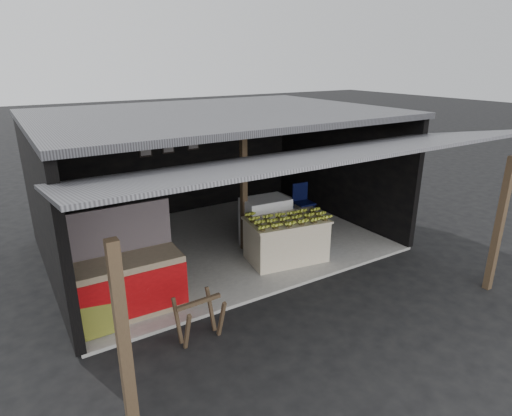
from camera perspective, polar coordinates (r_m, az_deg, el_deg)
ground at (r=7.99m, az=3.60°, el=-11.10°), size 80.00×80.00×0.00m
concrete_slab at (r=9.89m, az=-4.84°, el=-4.71°), size 7.00×5.00×0.06m
shophouse at (r=9.52m, az=-6.07°, el=7.43°), size 7.40×7.29×3.02m
banana_table at (r=8.88m, az=4.04°, el=-4.18°), size 1.75×1.24×0.89m
banana_pile at (r=8.69m, az=4.12°, el=-0.96°), size 1.62×1.12×0.18m
white_crate at (r=9.46m, az=1.25°, el=-1.94°), size 1.05×0.75×1.11m
neighbor_stall at (r=7.37m, az=-16.51°, el=-9.53°), size 1.71×0.80×1.75m
green_signboard at (r=7.00m, az=-20.08°, el=-12.60°), size 0.56×0.21×0.82m
sawhorse at (r=6.61m, az=-7.57°, el=-13.97°), size 0.71×0.62×0.68m
water_barrel at (r=9.44m, az=7.96°, el=-4.27°), size 0.32×0.32×0.48m
plastic_chair at (r=11.09m, az=6.16°, el=1.26°), size 0.49×0.49×0.96m
magenta_rug at (r=10.52m, az=3.72°, el=-2.95°), size 1.60×1.16×0.01m
picture_frames at (r=11.37m, az=-11.49°, el=8.20°), size 1.62×0.04×0.46m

